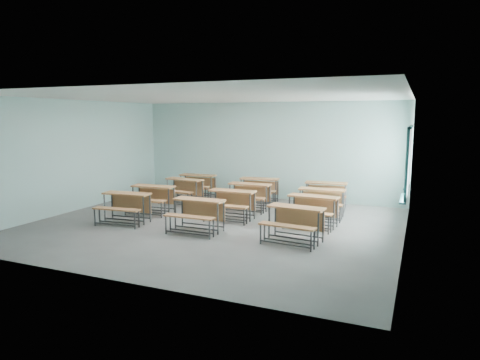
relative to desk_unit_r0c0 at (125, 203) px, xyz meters
The scene contains 13 objects.
room 2.63m from the desk_unit_r0c0, 18.47° to the left, with size 9.04×8.04×3.24m.
desk_unit_r0c0 is the anchor object (origin of this frame).
desk_unit_r0c1 2.11m from the desk_unit_r0c0, ahead, with size 1.25×0.84×0.77m.
desk_unit_r0c2 4.47m from the desk_unit_r0c0, ahead, with size 1.32×0.96×0.77m.
desk_unit_r1c0 1.26m from the desk_unit_r0c0, 92.18° to the left, with size 1.30×0.93×0.77m.
desk_unit_r1c1 2.74m from the desk_unit_r0c0, 31.16° to the left, with size 1.25×0.85×0.77m.
desk_unit_r1c2 4.75m from the desk_unit_r0c0, 18.11° to the left, with size 1.30×0.93×0.77m.
desk_unit_r2c0 2.80m from the desk_unit_r0c0, 88.93° to the left, with size 1.33×0.98×0.77m.
desk_unit_r2c1 3.57m from the desk_unit_r0c0, 49.24° to the left, with size 1.25×0.85×0.77m.
desk_unit_r2c2 5.19m from the desk_unit_r0c0, 29.86° to the left, with size 1.28×0.90×0.77m.
desk_unit_r3c0 3.85m from the desk_unit_r0c0, 90.33° to the left, with size 1.27×0.88×0.77m.
desk_unit_r3c1 4.46m from the desk_unit_r0c0, 60.14° to the left, with size 1.33×0.97×0.77m.
desk_unit_r3c2 5.81m from the desk_unit_r0c0, 41.12° to the left, with size 1.32×0.96×0.77m.
Camera 1 is at (4.73, -9.46, 2.70)m, focal length 32.00 mm.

